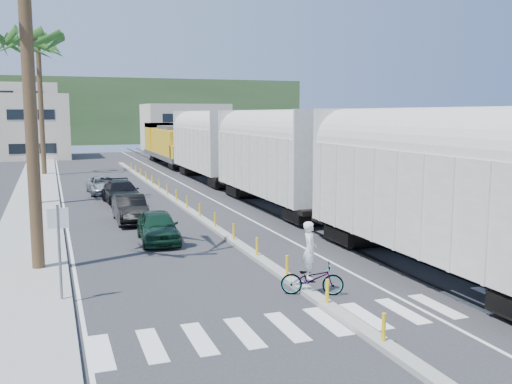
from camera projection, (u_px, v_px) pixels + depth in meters
ground at (312, 297)px, 17.62m from camera, size 140.00×140.00×0.00m
sidewalk at (35, 197)px, 38.03m from camera, size 3.00×90.00×0.15m
rails at (217, 184)px, 45.38m from camera, size 1.56×100.00×0.06m
median at (177, 201)px, 36.20m from camera, size 0.45×60.00×0.85m
crosswalk at (343, 319)px, 15.76m from camera, size 14.00×2.20×0.01m
lane_markings at (132, 194)px, 40.18m from camera, size 9.42×90.00×0.01m
freight_train at (243, 154)px, 39.03m from camera, size 3.00×60.94×5.85m
palm_trees at (32, 27)px, 34.55m from camera, size 3.50×37.20×13.75m
street_sign at (59, 239)px, 16.75m from camera, size 0.60×0.08×3.00m
buildings at (56, 122)px, 81.60m from camera, size 38.00×27.00×10.00m
hillside at (89, 111)px, 109.94m from camera, size 80.00×20.00×12.00m
car_lead at (158, 226)px, 25.15m from camera, size 2.11×4.27×1.39m
car_second at (130, 209)px, 29.71m from camera, size 1.56×4.34×1.42m
car_third at (122, 192)px, 35.76m from camera, size 2.70×5.21×1.43m
car_rear at (103, 185)px, 40.37m from camera, size 2.34×4.55×1.22m
cyclist at (312, 272)px, 17.78m from camera, size 2.12×2.46×2.34m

